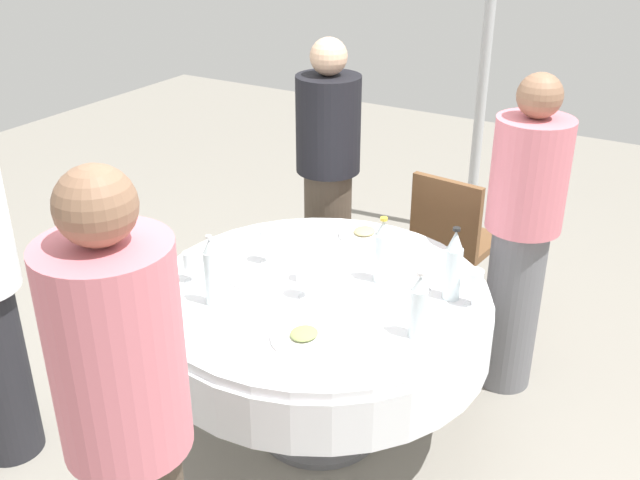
# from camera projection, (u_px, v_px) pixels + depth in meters

# --- Properties ---
(ground_plane) EXTENTS (10.00, 10.00, 0.00)m
(ground_plane) POSITION_uv_depth(u_px,v_px,m) (320.00, 427.00, 3.38)
(ground_plane) COLOR gray
(dining_table) EXTENTS (1.44, 1.44, 0.74)m
(dining_table) POSITION_uv_depth(u_px,v_px,m) (320.00, 318.00, 3.12)
(dining_table) COLOR white
(dining_table) RESTS_ON ground_plane
(bottle_clear_south) EXTENTS (0.07, 0.07, 0.29)m
(bottle_clear_south) POSITION_uv_depth(u_px,v_px,m) (383.00, 252.00, 3.05)
(bottle_clear_south) COLOR silver
(bottle_clear_south) RESTS_ON dining_table
(bottle_clear_outer) EXTENTS (0.06, 0.06, 0.30)m
(bottle_clear_outer) POSITION_uv_depth(u_px,v_px,m) (211.00, 272.00, 2.88)
(bottle_clear_outer) COLOR silver
(bottle_clear_outer) RESTS_ON dining_table
(bottle_clear_inner) EXTENTS (0.07, 0.07, 0.27)m
(bottle_clear_inner) POSITION_uv_depth(u_px,v_px,m) (419.00, 307.00, 2.68)
(bottle_clear_inner) COLOR silver
(bottle_clear_inner) RESTS_ON dining_table
(bottle_clear_left) EXTENTS (0.07, 0.07, 0.31)m
(bottle_clear_left) POSITION_uv_depth(u_px,v_px,m) (453.00, 266.00, 2.92)
(bottle_clear_left) COLOR silver
(bottle_clear_left) RESTS_ON dining_table
(wine_glass_left) EXTENTS (0.07, 0.07, 0.16)m
(wine_glass_left) POSITION_uv_depth(u_px,v_px,m) (474.00, 280.00, 2.88)
(wine_glass_left) COLOR white
(wine_glass_left) RESTS_ON dining_table
(wine_glass_rear) EXTENTS (0.07, 0.07, 0.15)m
(wine_glass_rear) POSITION_uv_depth(u_px,v_px,m) (310.00, 259.00, 3.06)
(wine_glass_rear) COLOR white
(wine_glass_rear) RESTS_ON dining_table
(wine_glass_north) EXTENTS (0.06, 0.06, 0.16)m
(wine_glass_north) POSITION_uv_depth(u_px,v_px,m) (266.00, 240.00, 3.21)
(wine_glass_north) COLOR white
(wine_glass_north) RESTS_ON dining_table
(wine_glass_far) EXTENTS (0.07, 0.07, 0.15)m
(wine_glass_far) POSITION_uv_depth(u_px,v_px,m) (305.00, 273.00, 2.94)
(wine_glass_far) COLOR white
(wine_glass_far) RESTS_ON dining_table
(wine_glass_near) EXTENTS (0.06, 0.06, 0.13)m
(wine_glass_near) POSITION_uv_depth(u_px,v_px,m) (190.00, 262.00, 3.06)
(wine_glass_near) COLOR white
(wine_glass_near) RESTS_ON dining_table
(plate_near) EXTENTS (0.25, 0.25, 0.04)m
(plate_near) POSITION_uv_depth(u_px,v_px,m) (364.00, 234.00, 3.49)
(plate_near) COLOR white
(plate_near) RESTS_ON dining_table
(plate_west) EXTENTS (0.25, 0.25, 0.04)m
(plate_west) POSITION_uv_depth(u_px,v_px,m) (304.00, 337.00, 2.70)
(plate_west) COLOR white
(plate_west) RESTS_ON dining_table
(spoon_outer) EXTENTS (0.14, 0.14, 0.00)m
(spoon_outer) POSITION_uv_depth(u_px,v_px,m) (421.00, 280.00, 3.11)
(spoon_outer) COLOR silver
(spoon_outer) RESTS_ON dining_table
(folded_napkin) EXTENTS (0.22, 0.22, 0.02)m
(folded_napkin) POSITION_uv_depth(u_px,v_px,m) (257.00, 280.00, 3.09)
(folded_napkin) COLOR white
(folded_napkin) RESTS_ON dining_table
(person_outer) EXTENTS (0.34, 0.34, 1.70)m
(person_outer) POSITION_uv_depth(u_px,v_px,m) (131.00, 447.00, 1.98)
(person_outer) COLOR #4C3F33
(person_outer) RESTS_ON ground_plane
(person_inner) EXTENTS (0.34, 0.34, 1.55)m
(person_inner) POSITION_uv_depth(u_px,v_px,m) (521.00, 235.00, 3.35)
(person_inner) COLOR slate
(person_inner) RESTS_ON ground_plane
(person_left) EXTENTS (0.34, 0.34, 1.57)m
(person_left) POSITION_uv_depth(u_px,v_px,m) (328.00, 179.00, 3.95)
(person_left) COLOR #4C3F33
(person_left) RESTS_ON ground_plane
(chair_north) EXTENTS (0.44, 0.44, 0.87)m
(chair_north) POSITION_uv_depth(u_px,v_px,m) (452.00, 235.00, 4.02)
(chair_north) COLOR brown
(chair_north) RESTS_ON ground_plane
(tent_pole_main) EXTENTS (0.07, 0.07, 2.39)m
(tent_pole_main) POSITION_uv_depth(u_px,v_px,m) (485.00, 65.00, 4.72)
(tent_pole_main) COLOR #B2B5B7
(tent_pole_main) RESTS_ON ground_plane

